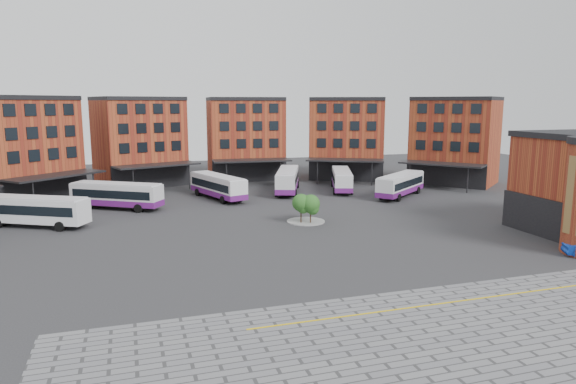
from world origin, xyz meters
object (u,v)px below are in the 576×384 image
object	(u,v)px
bus_c	(218,186)
bus_d	(287,180)
bus_f	(401,184)
bus_e	(342,179)
bus_b	(117,195)
tree_island	(308,206)
bus_a	(35,209)

from	to	relation	value
bus_c	bus_d	xyz separation A→B (m)	(11.17, 2.21, 0.06)
bus_c	bus_f	distance (m)	26.65
bus_e	bus_f	size ratio (longest dim) A/B	1.08
bus_c	bus_f	bearing A→B (deg)	-32.12
bus_b	bus_f	world-z (taller)	bus_b
tree_island	bus_e	distance (m)	22.90
tree_island	bus_f	world-z (taller)	tree_island
bus_c	bus_b	bearing A→B (deg)	175.30
bus_d	bus_e	world-z (taller)	bus_d
bus_a	bus_c	bearing A→B (deg)	-34.98
bus_e	bus_f	world-z (taller)	bus_f
bus_d	bus_c	bearing A→B (deg)	-147.94
bus_b	bus_e	distance (m)	33.80
bus_f	bus_c	bearing A→B (deg)	-141.93
bus_c	bus_d	distance (m)	11.39
tree_island	bus_c	xyz separation A→B (m)	(-7.23, 18.05, -0.16)
tree_island	bus_e	size ratio (longest dim) A/B	0.37
bus_a	bus_e	xyz separation A→B (m)	(41.94, 12.02, -0.24)
tree_island	bus_b	world-z (taller)	tree_island
tree_island	bus_f	distance (m)	22.03
bus_d	bus_e	size ratio (longest dim) A/B	1.08
bus_b	bus_c	size ratio (longest dim) A/B	0.95
bus_f	bus_e	bearing A→B (deg)	-178.74
bus_b	bus_e	world-z (taller)	bus_b
bus_b	bus_d	size ratio (longest dim) A/B	0.92
bus_f	bus_b	bearing A→B (deg)	-132.50
bus_d	bus_f	bearing A→B (deg)	-9.26
bus_e	bus_f	xyz separation A→B (m)	(6.13, -7.45, 0.03)
bus_c	bus_f	size ratio (longest dim) A/B	1.13
tree_island	bus_d	distance (m)	20.64
tree_island	bus_b	xyz separation A→B (m)	(-20.98, 14.71, -0.15)
bus_b	bus_d	distance (m)	25.53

